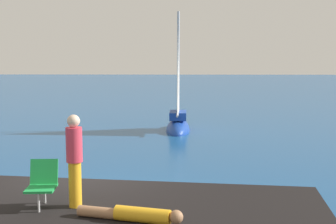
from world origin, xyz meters
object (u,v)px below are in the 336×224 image
object	(u,v)px
person_sunbather	(135,214)
beach_chair	(43,181)
sailboat_near	(178,124)
person_standing	(74,158)

from	to	relation	value
person_sunbather	beach_chair	size ratio (longest dim) A/B	2.17
sailboat_near	person_sunbather	distance (m)	14.85
person_sunbather	person_standing	xyz separation A→B (m)	(-1.10, 0.69, 0.75)
person_standing	person_sunbather	bearing A→B (deg)	-120.59
person_standing	beach_chair	bearing A→B (deg)	88.37
person_sunbather	person_standing	distance (m)	1.50
sailboat_near	person_sunbather	world-z (taller)	sailboat_near
person_sunbather	sailboat_near	bearing A→B (deg)	-78.27
beach_chair	sailboat_near	bearing A→B (deg)	166.41
sailboat_near	person_standing	bearing A→B (deg)	174.03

